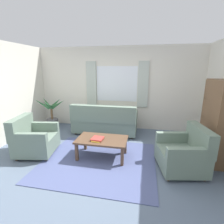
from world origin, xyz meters
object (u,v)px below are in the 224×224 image
Objects in this scene: armchair_right at (184,153)px; bookshelf at (214,125)px; armchair_left at (34,139)px; couch at (105,122)px; coffee_table at (102,141)px; potted_plant at (52,116)px; book_stack_on_table at (97,139)px.

armchair_right is 0.92m from bookshelf.
couch is at bearing -51.19° from armchair_left.
armchair_right is at bearing 142.02° from couch.
coffee_table is at bearing 98.68° from bookshelf.
potted_plant is at bearing -124.80° from armchair_right.
book_stack_on_table is (0.20, -1.46, 0.10)m from couch.
armchair_left and armchair_right have the same top height.
armchair_right is 0.89× the size of coffee_table.
book_stack_on_table is at bearing 100.31° from bookshelf.
armchair_right is 1.76m from book_stack_on_table.
armchair_right is (1.96, -1.53, -0.01)m from couch.
armchair_left is (-1.32, -1.51, -0.01)m from couch.
potted_plant is 4.62m from bookshelf.
book_stack_on_table is 2.62m from potted_plant.
bookshelf is at bearing -14.99° from potted_plant.
potted_plant is (-2.13, 1.55, 0.03)m from coffee_table.
couch is 2.00m from armchair_left.
couch is 1.10× the size of bookshelf.
book_stack_on_table is at bearing -103.12° from armchair_right.
bookshelf is at bearing 8.68° from coffee_table.
armchair_right is 3.41× the size of book_stack_on_table.
coffee_table is (-1.68, 0.15, 0.03)m from armchair_right.
potted_plant reaches higher than couch.
couch is 1.94× the size of armchair_right.
couch is 1.96× the size of armchair_left.
potted_plant is at bearing 7.82° from armchair_left.
armchair_right is (3.27, -0.02, 0.00)m from armchair_left.
coffee_table is (1.59, 0.13, 0.03)m from armchair_left.
bookshelf is at bearing 10.31° from book_stack_on_table.
armchair_left reaches higher than book_stack_on_table.
book_stack_on_table is 2.46m from bookshelf.
book_stack_on_table is at bearing -38.34° from potted_plant.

